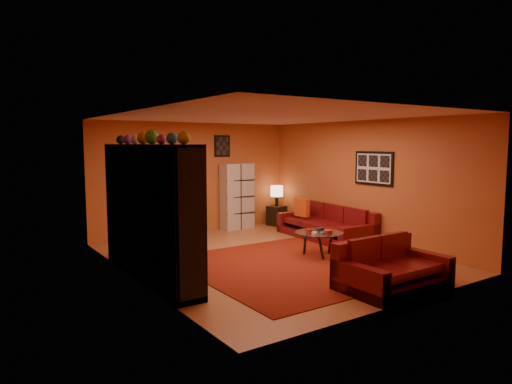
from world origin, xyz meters
TOP-DOWN VIEW (x-y plane):
  - floor at (0.00, 0.00)m, footprint 6.00×6.00m
  - ceiling at (0.00, 0.00)m, footprint 6.00×6.00m
  - wall_back at (0.00, 3.00)m, footprint 6.00×0.00m
  - wall_front at (0.00, -3.00)m, footprint 6.00×0.00m
  - wall_left at (-2.50, 0.00)m, footprint 0.00×6.00m
  - wall_right at (2.50, 0.00)m, footprint 0.00×6.00m
  - rug at (0.10, -0.70)m, footprint 3.60×3.60m
  - doorway at (-0.70, 2.96)m, footprint 0.95×0.10m
  - wall_art_right at (2.48, -0.30)m, footprint 0.03×1.00m
  - wall_art_back at (0.75, 2.98)m, footprint 0.42×0.03m
  - entertainment_unit at (-2.27, 0.00)m, footprint 0.45×3.00m
  - tv at (-2.23, 0.06)m, footprint 0.96×0.13m
  - sofa at (2.14, 0.69)m, footprint 1.15×2.47m
  - loveseat at (0.46, -2.41)m, footprint 1.61×0.97m
  - throw_pillow at (1.95, 1.37)m, footprint 0.12×0.42m
  - coffee_table at (0.85, -0.46)m, footprint 0.90×0.90m
  - storage_cabinet at (1.06, 2.80)m, footprint 0.83×0.40m
  - bowl_chair at (-1.27, 1.34)m, footprint 0.71×0.71m
  - side_table at (2.16, 2.64)m, footprint 0.49×0.49m
  - table_lamp at (2.16, 2.64)m, footprint 0.32×0.32m

SIDE VIEW (x-z plane):
  - floor at x=0.00m, z-range 0.00..0.00m
  - rug at x=0.10m, z-range 0.00..0.01m
  - side_table at x=2.16m, z-range 0.00..0.50m
  - sofa at x=2.14m, z-range -0.14..0.71m
  - loveseat at x=0.46m, z-range -0.14..0.71m
  - bowl_chair at x=-1.27m, z-range 0.02..0.60m
  - coffee_table at x=0.85m, z-range 0.19..0.64m
  - throw_pillow at x=1.95m, z-range 0.42..0.84m
  - storage_cabinet at x=1.06m, z-range 0.00..1.62m
  - table_lamp at x=2.16m, z-range 0.61..1.14m
  - tv at x=-2.23m, z-range 0.72..1.27m
  - doorway at x=-0.70m, z-range 0.00..2.04m
  - entertainment_unit at x=-2.27m, z-range 0.00..2.10m
  - wall_back at x=0.00m, z-range -1.70..4.30m
  - wall_front at x=0.00m, z-range -1.70..4.30m
  - wall_left at x=-2.50m, z-range -1.70..4.30m
  - wall_right at x=2.50m, z-range -1.70..4.30m
  - wall_art_right at x=2.48m, z-range 1.25..1.95m
  - wall_art_back at x=0.75m, z-range 1.79..2.31m
  - ceiling at x=0.00m, z-range 2.60..2.60m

